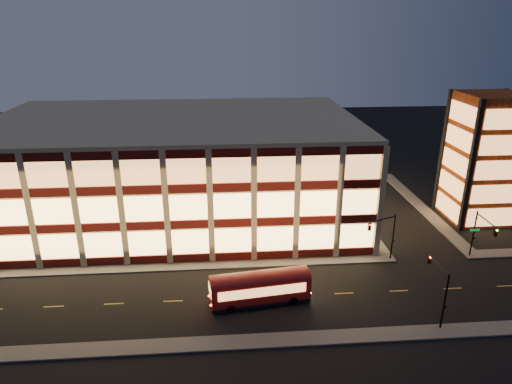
{
  "coord_description": "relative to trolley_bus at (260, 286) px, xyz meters",
  "views": [
    {
      "loc": [
        3.4,
        -46.52,
        27.39
      ],
      "look_at": [
        7.72,
        8.0,
        6.47
      ],
      "focal_mm": 32.0,
      "sensor_mm": 36.0,
      "label": 1
    }
  ],
  "objects": [
    {
      "name": "office_building",
      "position": [
        -9.86,
        23.77,
        5.34
      ],
      "size": [
        50.45,
        30.45,
        14.5
      ],
      "color": "tan",
      "rests_on": "ground"
    },
    {
      "name": "sidewalk_office_east",
      "position": [
        16.05,
        23.86,
        -1.83
      ],
      "size": [
        2.0,
        30.0,
        0.15
      ],
      "primitive_type": "cube",
      "color": "#514F4C",
      "rests_on": "ground"
    },
    {
      "name": "traffic_signal_far",
      "position": [
        15.26,
        7.1,
        2.21
      ],
      "size": [
        3.79,
        1.87,
        6.0
      ],
      "color": "black",
      "rests_on": "ground"
    },
    {
      "name": "traffic_signal_near",
      "position": [
        16.55,
        -4.17,
        2.22
      ],
      "size": [
        0.32,
        4.45,
        6.0
      ],
      "color": "black",
      "rests_on": "ground"
    },
    {
      "name": "sidewalk_tower_west",
      "position": [
        27.05,
        23.86,
        -1.83
      ],
      "size": [
        2.0,
        30.0,
        0.15
      ],
      "primitive_type": "cube",
      "color": "#514F4C",
      "rests_on": "ground"
    },
    {
      "name": "ground",
      "position": [
        -6.95,
        6.86,
        -1.9
      ],
      "size": [
        200.0,
        200.0,
        0.0
      ],
      "primitive_type": "plane",
      "color": "black",
      "rests_on": "ground"
    },
    {
      "name": "stair_tower",
      "position": [
        33.01,
        18.81,
        7.09
      ],
      "size": [
        8.6,
        8.6,
        18.0
      ],
      "color": "#8C3814",
      "rests_on": "ground"
    },
    {
      "name": "traffic_signal_right",
      "position": [
        26.55,
        6.23,
        2.2
      ],
      "size": [
        1.2,
        4.37,
        6.0
      ],
      "color": "black",
      "rests_on": "ground"
    },
    {
      "name": "sidewalk_office_south",
      "position": [
        -9.95,
        7.86,
        -1.83
      ],
      "size": [
        54.0,
        2.0,
        0.15
      ],
      "primitive_type": "cube",
      "color": "#514F4C",
      "rests_on": "ground"
    },
    {
      "name": "trolley_bus",
      "position": [
        0.0,
        0.0,
        0.0
      ],
      "size": [
        10.39,
        3.85,
        3.44
      ],
      "rotation": [
        0.0,
        0.0,
        0.13
      ],
      "color": "#960B08",
      "rests_on": "ground"
    },
    {
      "name": "sidewalk_near",
      "position": [
        -6.95,
        -6.14,
        -1.83
      ],
      "size": [
        100.0,
        2.0,
        0.15
      ],
      "primitive_type": "cube",
      "color": "#514F4C",
      "rests_on": "ground"
    }
  ]
}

